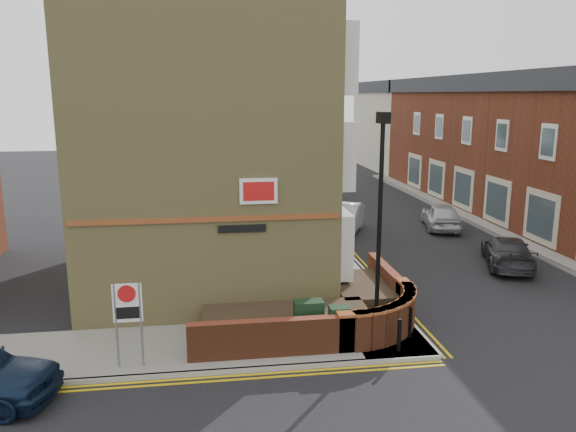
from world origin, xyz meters
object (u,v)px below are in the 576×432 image
(utility_cabinet_large, at_px, (309,321))
(zone_sign, at_px, (128,310))
(silver_car_near, at_px, (342,219))
(lamppost, at_px, (379,228))

(utility_cabinet_large, bearing_deg, zone_sign, -170.31)
(zone_sign, distance_m, silver_car_near, 15.73)
(lamppost, height_order, silver_car_near, lamppost)
(lamppost, height_order, utility_cabinet_large, lamppost)
(lamppost, xyz_separation_m, zone_sign, (-6.60, -0.70, -1.70))
(zone_sign, bearing_deg, lamppost, 6.07)
(utility_cabinet_large, distance_m, zone_sign, 4.86)
(zone_sign, height_order, silver_car_near, zone_sign)
(lamppost, distance_m, zone_sign, 6.85)
(utility_cabinet_large, distance_m, silver_car_near, 12.94)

